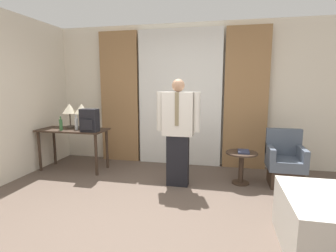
# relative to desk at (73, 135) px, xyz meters

# --- Properties ---
(ground_plane) EXTENTS (16.00, 16.00, 0.00)m
(ground_plane) POSITION_rel_desk_xyz_m (1.83, -1.78, -0.64)
(ground_plane) COLOR brown
(wall_back) EXTENTS (10.00, 0.06, 2.70)m
(wall_back) POSITION_rel_desk_xyz_m (1.83, 0.90, 0.71)
(wall_back) COLOR silver
(wall_back) RESTS_ON ground_plane
(curtain_sheer_center) EXTENTS (1.60, 0.06, 2.58)m
(curtain_sheer_center) POSITION_rel_desk_xyz_m (1.83, 0.77, 0.65)
(curtain_sheer_center) COLOR white
(curtain_sheer_center) RESTS_ON ground_plane
(curtain_drape_left) EXTENTS (0.78, 0.06, 2.58)m
(curtain_drape_left) POSITION_rel_desk_xyz_m (0.60, 0.77, 0.65)
(curtain_drape_left) COLOR #997047
(curtain_drape_left) RESTS_ON ground_plane
(curtain_drape_right) EXTENTS (0.78, 0.06, 2.58)m
(curtain_drape_right) POSITION_rel_desk_xyz_m (3.05, 0.77, 0.65)
(curtain_drape_right) COLOR #997047
(curtain_drape_right) RESTS_ON ground_plane
(desk) EXTENTS (1.23, 0.55, 0.75)m
(desk) POSITION_rel_desk_xyz_m (0.00, 0.00, 0.00)
(desk) COLOR #38281E
(desk) RESTS_ON ground_plane
(table_lamp_left) EXTENTS (0.25, 0.25, 0.45)m
(table_lamp_left) POSITION_rel_desk_xyz_m (-0.12, 0.13, 0.45)
(table_lamp_left) COLOR #4C4238
(table_lamp_left) RESTS_ON desk
(table_lamp_right) EXTENTS (0.25, 0.25, 0.45)m
(table_lamp_right) POSITION_rel_desk_xyz_m (0.12, 0.13, 0.45)
(table_lamp_right) COLOR #4C4238
(table_lamp_right) RESTS_ON desk
(bottle_near_edge) EXTENTS (0.06, 0.06, 0.27)m
(bottle_near_edge) POSITION_rel_desk_xyz_m (0.12, -0.06, 0.23)
(bottle_near_edge) COLOR silver
(bottle_near_edge) RESTS_ON desk
(bottle_by_lamp) EXTENTS (0.06, 0.06, 0.25)m
(bottle_by_lamp) POSITION_rel_desk_xyz_m (-0.13, -0.15, 0.22)
(bottle_by_lamp) COLOR #336638
(bottle_by_lamp) RESTS_ON desk
(backpack) EXTENTS (0.30, 0.19, 0.39)m
(backpack) POSITION_rel_desk_xyz_m (0.44, -0.17, 0.31)
(backpack) COLOR black
(backpack) RESTS_ON desk
(person) EXTENTS (0.66, 0.22, 1.64)m
(person) POSITION_rel_desk_xyz_m (2.00, -0.35, 0.24)
(person) COLOR black
(person) RESTS_ON ground_plane
(armchair) EXTENTS (0.53, 0.54, 0.86)m
(armchair) POSITION_rel_desk_xyz_m (3.62, 0.01, -0.31)
(armchair) COLOR #38281E
(armchair) RESTS_ON ground_plane
(side_table) EXTENTS (0.48, 0.48, 0.51)m
(side_table) POSITION_rel_desk_xyz_m (2.97, -0.08, -0.29)
(side_table) COLOR #38281E
(side_table) RESTS_ON ground_plane
(book) EXTENTS (0.17, 0.24, 0.03)m
(book) POSITION_rel_desk_xyz_m (2.99, -0.09, -0.11)
(book) COLOR #2D334C
(book) RESTS_ON side_table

